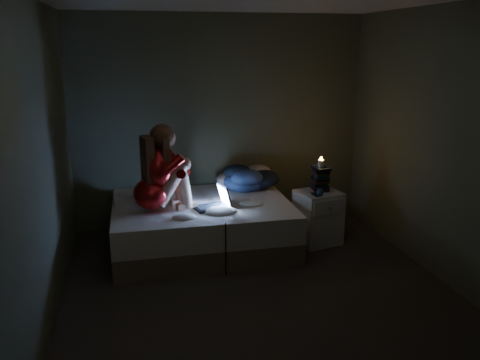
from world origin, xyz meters
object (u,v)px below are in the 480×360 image
object	(u,v)px
nightstand	(318,217)
candle	(321,163)
bed	(202,225)
phone	(313,194)
laptop	(211,197)
woman	(150,169)

from	to	relation	value
nightstand	candle	bearing A→B (deg)	45.87
bed	phone	xyz separation A→B (m)	(1.22, -0.23, 0.36)
nightstand	phone	distance (m)	0.35
nightstand	phone	world-z (taller)	phone
laptop	nightstand	bearing A→B (deg)	-10.55
laptop	phone	bearing A→B (deg)	-15.09
bed	woman	bearing A→B (deg)	-162.27
candle	phone	world-z (taller)	candle
bed	phone	world-z (taller)	phone
bed	phone	size ratio (longest dim) A/B	13.87
laptop	candle	bearing A→B (deg)	-8.42
woman	nightstand	world-z (taller)	woman
bed	candle	size ratio (longest dim) A/B	24.27
nightstand	woman	bearing A→B (deg)	168.66
candle	phone	distance (m)	0.38
bed	nightstand	size ratio (longest dim) A/B	3.15
bed	woman	size ratio (longest dim) A/B	2.10
bed	candle	xyz separation A→B (m)	(1.36, -0.08, 0.67)
candle	nightstand	bearing A→B (deg)	-121.39
bed	woman	xyz separation A→B (m)	(-0.55, -0.18, 0.73)
candle	bed	bearing A→B (deg)	176.62
nightstand	candle	distance (m)	0.64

